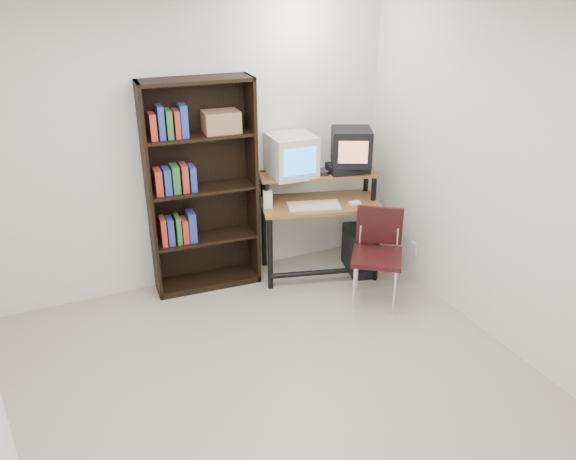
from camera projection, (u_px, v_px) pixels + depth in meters
name	position (u px, v px, depth m)	size (l,w,h in m)	color
floor	(265.00, 415.00, 3.71)	(4.00, 4.00, 0.01)	#ADA590
back_wall	(175.00, 147.00, 4.83)	(4.00, 0.01, 2.60)	silver
right_wall	(527.00, 187.00, 3.92)	(0.01, 4.00, 2.60)	silver
computer_desk	(320.00, 207.00, 5.23)	(1.19, 0.81, 0.98)	brown
crt_monitor	(291.00, 155.00, 5.08)	(0.41, 0.42, 0.38)	beige
vcr	(348.00, 169.00, 5.20)	(0.36, 0.26, 0.08)	black
crt_tv	(351.00, 147.00, 5.13)	(0.46, 0.46, 0.33)	black
cd_spindle	(323.00, 173.00, 5.14)	(0.12, 0.12, 0.05)	#26262B
keyboard	(314.00, 206.00, 5.08)	(0.47, 0.21, 0.04)	beige
mousepad	(355.00, 205.00, 5.14)	(0.22, 0.18, 0.01)	black
mouse	(355.00, 203.00, 5.14)	(0.10, 0.06, 0.03)	white
desk_speaker	(268.00, 200.00, 5.04)	(0.08, 0.07, 0.17)	beige
pc_tower	(358.00, 250.00, 5.45)	(0.20, 0.45, 0.42)	black
school_chair	(378.00, 247.00, 4.83)	(0.58, 0.58, 0.84)	black
bookshelf	(201.00, 186.00, 4.91)	(0.96, 0.37, 1.89)	black
wall_outlet	(414.00, 248.00, 5.28)	(0.02, 0.08, 0.12)	beige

